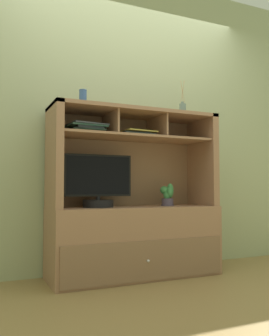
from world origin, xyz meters
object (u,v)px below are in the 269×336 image
object	(u,v)px
tv_monitor	(98,186)
magazine_stack_centre	(135,134)
potted_orchid	(167,195)
magazine_stack_left	(87,129)
ceramic_vase	(83,98)
diffuser_bottle	(183,109)
media_console	(134,223)

from	to	relation	value
tv_monitor	magazine_stack_centre	xyz separation A→B (m)	(0.31, -0.04, 0.44)
potted_orchid	magazine_stack_centre	world-z (taller)	magazine_stack_centre
magazine_stack_left	ceramic_vase	distance (m)	0.25
magazine_stack_left	ceramic_vase	world-z (taller)	ceramic_vase
diffuser_bottle	media_console	bearing A→B (deg)	175.89
media_console	potted_orchid	bearing A→B (deg)	-0.87
magazine_stack_left	diffuser_bottle	world-z (taller)	diffuser_bottle
magazine_stack_left	magazine_stack_centre	distance (m)	0.42
tv_monitor	diffuser_bottle	distance (m)	1.06
potted_orchid	ceramic_vase	size ratio (longest dim) A/B	1.51
tv_monitor	potted_orchid	distance (m)	0.65
tv_monitor	magazine_stack_left	distance (m)	0.48
magazine_stack_left	magazine_stack_centre	xyz separation A→B (m)	(0.42, -0.03, -0.02)
tv_monitor	magazine_stack_centre	bearing A→B (deg)	-7.70
diffuser_bottle	magazine_stack_centre	bearing A→B (deg)	-179.66
diffuser_bottle	potted_orchid	bearing A→B (deg)	168.96
media_console	diffuser_bottle	size ratio (longest dim) A/B	4.49
tv_monitor	diffuser_bottle	size ratio (longest dim) A/B	1.78
media_console	magazine_stack_left	distance (m)	0.89
tv_monitor	diffuser_bottle	world-z (taller)	diffuser_bottle
potted_orchid	magazine_stack_left	size ratio (longest dim) A/B	0.60
media_console	diffuser_bottle	xyz separation A→B (m)	(0.47, -0.03, 1.02)
potted_orchid	magazine_stack_left	world-z (taller)	magazine_stack_left
potted_orchid	diffuser_bottle	world-z (taller)	diffuser_bottle
media_console	magazine_stack_centre	distance (m)	0.76
potted_orchid	diffuser_bottle	size ratio (longest dim) A/B	0.62
magazine_stack_left	magazine_stack_centre	size ratio (longest dim) A/B	1.03
magazine_stack_centre	diffuser_bottle	distance (m)	0.55
media_console	diffuser_bottle	distance (m)	1.12
potted_orchid	diffuser_bottle	bearing A→B (deg)	-11.04
potted_orchid	ceramic_vase	xyz separation A→B (m)	(-0.79, -0.03, 0.79)
magazine_stack_centre	tv_monitor	bearing A→B (deg)	172.30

